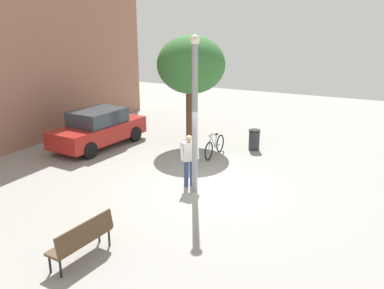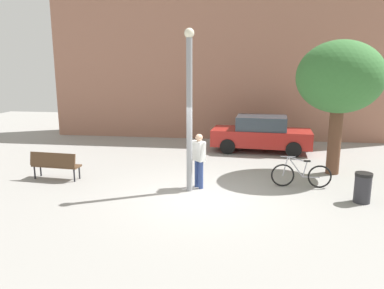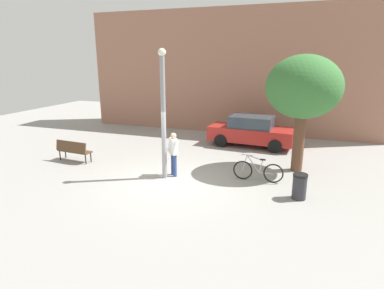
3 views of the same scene
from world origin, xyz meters
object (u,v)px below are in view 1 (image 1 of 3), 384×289
(lamppost, at_px, (195,110))
(parked_car_red, at_px, (98,128))
(person_by_lamppost, at_px, (189,157))
(trash_bin, at_px, (254,140))
(park_bench, at_px, (83,237))
(bicycle_silver, at_px, (215,146))
(plaza_tree, at_px, (191,66))

(lamppost, bearing_deg, parked_car_red, 67.33)
(parked_car_red, bearing_deg, person_by_lamppost, -111.65)
(person_by_lamppost, xyz_separation_m, trash_bin, (4.55, -0.63, -0.55))
(park_bench, distance_m, trash_bin, 9.33)
(trash_bin, bearing_deg, bicycle_silver, 142.92)
(lamppost, relative_size, plaza_tree, 1.04)
(person_by_lamppost, xyz_separation_m, bicycle_silver, (3.09, 0.48, -0.58))
(lamppost, distance_m, person_by_lamppost, 1.62)
(lamppost, bearing_deg, plaza_tree, 28.02)
(lamppost, relative_size, trash_bin, 5.61)
(person_by_lamppost, relative_size, park_bench, 1.02)
(parked_car_red, bearing_deg, trash_bin, -67.40)
(park_bench, bearing_deg, trash_bin, -4.92)
(person_by_lamppost, distance_m, parked_car_red, 5.68)
(person_by_lamppost, bearing_deg, lamppost, -127.47)
(plaza_tree, xyz_separation_m, parked_car_red, (-2.31, 3.12, -2.47))
(person_by_lamppost, height_order, trash_bin, person_by_lamppost)
(parked_car_red, bearing_deg, bicycle_silver, -78.30)
(lamppost, xyz_separation_m, parked_car_red, (2.33, 5.59, -1.76))
(lamppost, xyz_separation_m, park_bench, (-4.50, 0.49, -1.99))
(park_bench, bearing_deg, bicycle_silver, 2.24)
(lamppost, distance_m, plaza_tree, 5.31)
(plaza_tree, bearing_deg, park_bench, -167.77)
(lamppost, xyz_separation_m, person_by_lamppost, (0.24, 0.31, -1.57))
(lamppost, height_order, park_bench, lamppost)
(park_bench, relative_size, parked_car_red, 0.38)
(park_bench, xyz_separation_m, trash_bin, (9.29, -0.80, -0.13))
(plaza_tree, distance_m, trash_bin, 3.97)
(person_by_lamppost, height_order, plaza_tree, plaza_tree)
(bicycle_silver, bearing_deg, parked_car_red, 101.70)
(parked_car_red, bearing_deg, lamppost, -112.67)
(lamppost, relative_size, person_by_lamppost, 2.79)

